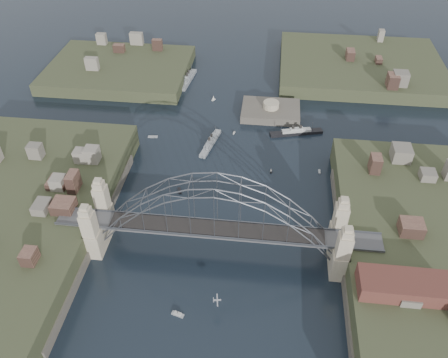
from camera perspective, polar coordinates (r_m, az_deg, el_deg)
ground at (r=122.58m, az=-0.97°, el=-9.01°), size 500.00×500.00×0.00m
bridge at (r=113.52m, az=-1.04°, el=-4.95°), size 84.00×13.80×24.60m
shore_west at (r=138.67m, az=-25.31°, el=-5.57°), size 50.50×90.00×12.00m
shore_east at (r=129.11m, az=25.56°, el=-9.78°), size 50.50×90.00×12.00m
headland_nw at (r=207.97m, az=-13.07°, el=12.86°), size 60.00×45.00×9.00m
headland_ne at (r=213.98m, az=16.78°, el=13.06°), size 70.00×55.00×9.50m
fort_island at (r=175.92m, az=5.88°, el=8.05°), size 22.00×16.00×9.40m
wharf_shed at (r=110.45m, az=21.80°, el=-12.45°), size 20.00×8.00×4.00m
naval_cruiser_near at (r=158.00m, az=-1.72°, el=4.60°), size 5.74×16.82×5.02m
naval_cruiser_far at (r=198.03m, az=-4.56°, el=12.49°), size 4.48×18.11×6.06m
ocean_liner at (r=165.46m, az=9.13°, el=5.87°), size 19.24×7.46×4.72m
aeroplane at (r=107.38m, az=-0.97°, el=-15.08°), size 1.92×3.49×0.51m
small_boat_a at (r=139.93m, az=-5.66°, el=-1.48°), size 1.81×2.95×0.45m
small_boat_b at (r=147.07m, az=5.98°, el=1.00°), size 0.59×1.67×1.43m
small_boat_c at (r=110.94m, az=-5.88°, el=-16.66°), size 3.20×1.81×1.43m
small_boat_d at (r=149.52m, az=11.98°, el=0.91°), size 0.68×2.01×0.45m
small_boat_e at (r=164.03m, az=-9.00°, el=5.30°), size 3.53×1.45×0.45m
small_boat_f at (r=163.92m, az=1.29°, el=5.87°), size 0.89×1.62×1.43m
small_boat_h at (r=183.47m, az=-1.35°, el=10.20°), size 1.63×1.84×2.38m
small_boat_i at (r=134.90m, az=15.22°, el=-4.96°), size 1.75×2.54×0.45m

